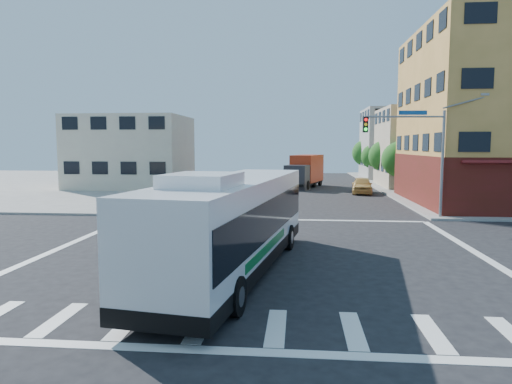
{
  "coord_description": "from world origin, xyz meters",
  "views": [
    {
      "loc": [
        1.54,
        -19.59,
        4.78
      ],
      "look_at": [
        -0.51,
        2.61,
        2.49
      ],
      "focal_mm": 32.0,
      "sensor_mm": 36.0,
      "label": 1
    }
  ],
  "objects": [
    {
      "name": "parked_car",
      "position": [
        7.91,
        26.45,
        0.82
      ],
      "size": [
        2.52,
        5.03,
        1.65
      ],
      "primitive_type": "imported",
      "rotation": [
        0.0,
        0.0,
        -0.12
      ],
      "color": "tan",
      "rests_on": "ground"
    },
    {
      "name": "transit_bus",
      "position": [
        -0.83,
        -2.94,
        1.93
      ],
      "size": [
        4.82,
        13.59,
        3.94
      ],
      "rotation": [
        0.0,
        0.0,
        -0.15
      ],
      "color": "black",
      "rests_on": "ground"
    },
    {
      "name": "box_truck",
      "position": [
        2.29,
        32.48,
        1.78
      ],
      "size": [
        4.64,
        8.5,
        3.68
      ],
      "rotation": [
        0.0,
        0.0,
        -0.3
      ],
      "color": "#25262B",
      "rests_on": "ground"
    },
    {
      "name": "building_west",
      "position": [
        -17.02,
        29.98,
        4.01
      ],
      "size": [
        12.06,
        10.06,
        8.0
      ],
      "color": "beige",
      "rests_on": "ground"
    },
    {
      "name": "sidewalk_nw",
      "position": [
        -35.0,
        35.0,
        0.07
      ],
      "size": [
        50.0,
        50.0,
        0.15
      ],
      "primitive_type": "cube",
      "color": "gray",
      "rests_on": "ground"
    },
    {
      "name": "ground",
      "position": [
        0.0,
        0.0,
        0.0
      ],
      "size": [
        120.0,
        120.0,
        0.0
      ],
      "primitive_type": "plane",
      "color": "black",
      "rests_on": "ground"
    },
    {
      "name": "street_tree_a",
      "position": [
        11.9,
        27.92,
        3.59
      ],
      "size": [
        3.6,
        3.6,
        5.53
      ],
      "color": "#362513",
      "rests_on": "ground"
    },
    {
      "name": "street_tree_c",
      "position": [
        11.9,
        43.92,
        3.46
      ],
      "size": [
        3.4,
        3.4,
        5.29
      ],
      "color": "#362513",
      "rests_on": "ground"
    },
    {
      "name": "signal_mast_ne",
      "position": [
        9.08,
        10.62,
        4.98
      ],
      "size": [
        7.91,
        1.13,
        8.07
      ],
      "color": "slate",
      "rests_on": "ground"
    },
    {
      "name": "building_east_far",
      "position": [
        16.98,
        47.98,
        5.01
      ],
      "size": [
        12.06,
        10.06,
        10.0
      ],
      "color": "#9A9A95",
      "rests_on": "ground"
    },
    {
      "name": "street_tree_d",
      "position": [
        11.9,
        51.92,
        3.88
      ],
      "size": [
        4.0,
        4.0,
        6.03
      ],
      "color": "#362513",
      "rests_on": "ground"
    },
    {
      "name": "building_east_near",
      "position": [
        16.98,
        33.98,
        4.51
      ],
      "size": [
        12.06,
        10.06,
        9.0
      ],
      "color": "#BAA68E",
      "rests_on": "ground"
    },
    {
      "name": "street_tree_b",
      "position": [
        11.9,
        35.92,
        3.75
      ],
      "size": [
        3.8,
        3.8,
        5.79
      ],
      "color": "#362513",
      "rests_on": "ground"
    }
  ]
}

